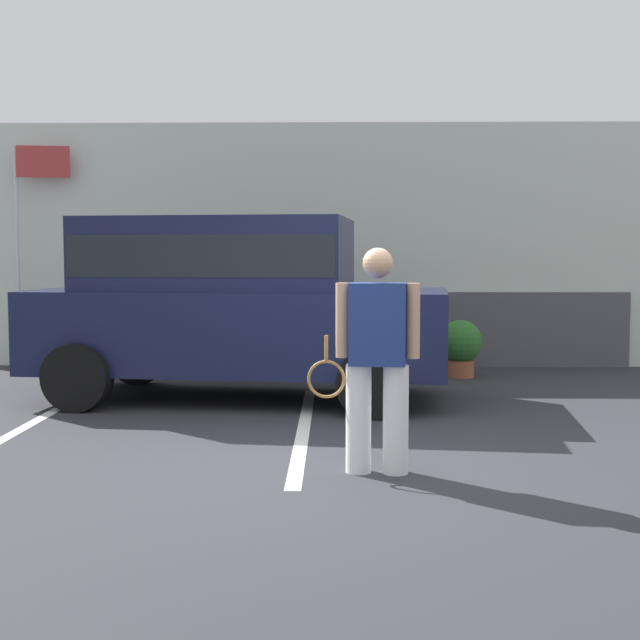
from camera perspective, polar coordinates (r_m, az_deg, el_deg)
The scene contains 8 objects.
ground_plane at distance 6.67m, azimuth -0.10°, elevation -9.83°, with size 40.00×40.00×0.00m, color #2D2D33.
parking_stripe_0 at distance 8.65m, azimuth -19.14°, elevation -6.76°, with size 0.12×4.40×0.01m, color silver.
parking_stripe_1 at distance 8.13m, azimuth -1.09°, elevation -7.21°, with size 0.12×4.40×0.01m, color silver.
house_frontage at distance 12.59m, azimuth 0.39°, elevation 4.56°, with size 10.55×0.40×3.56m.
parked_suv at distance 9.63m, azimuth -5.95°, elevation 1.43°, with size 4.78×2.57×2.05m.
tennis_player_man at distance 6.34m, azimuth 3.83°, elevation -2.53°, with size 0.88×0.30×1.69m.
potted_plant_by_porch at distance 11.53m, azimuth 9.42°, elevation -1.70°, with size 0.59×0.59×0.77m.
flag_pole at distance 12.99m, azimuth -18.99°, elevation 6.80°, with size 0.80×0.13×3.25m.
Camera 1 is at (0.12, -6.46, 1.63)m, focal length 47.54 mm.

